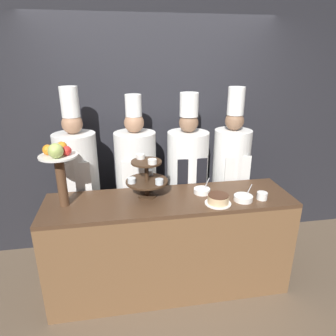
# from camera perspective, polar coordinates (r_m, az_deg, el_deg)

# --- Properties ---
(ground_plane) EXTENTS (14.00, 14.00, 0.00)m
(ground_plane) POSITION_cam_1_polar(r_m,az_deg,el_deg) (2.94, 1.41, -25.10)
(ground_plane) COLOR brown
(wall_back) EXTENTS (10.00, 0.06, 2.80)m
(wall_back) POSITION_cam_1_polar(r_m,az_deg,el_deg) (3.31, -2.35, 8.23)
(wall_back) COLOR #232328
(wall_back) RESTS_ON ground_plane
(buffet_counter) EXTENTS (2.17, 0.58, 0.94)m
(buffet_counter) POSITION_cam_1_polar(r_m,az_deg,el_deg) (2.86, 0.35, -14.34)
(buffet_counter) COLOR brown
(buffet_counter) RESTS_ON ground_plane
(tiered_stand) EXTENTS (0.37, 0.37, 0.37)m
(tiered_stand) POSITION_cam_1_polar(r_m,az_deg,el_deg) (2.59, -4.07, -1.56)
(tiered_stand) COLOR #3D2819
(tiered_stand) RESTS_ON buffet_counter
(fruit_pedestal) EXTENTS (0.30, 0.30, 0.56)m
(fruit_pedestal) POSITION_cam_1_polar(r_m,az_deg,el_deg) (2.51, -20.06, 0.96)
(fruit_pedestal) COLOR brown
(fruit_pedestal) RESTS_ON buffet_counter
(cake_round) EXTENTS (0.22, 0.22, 0.08)m
(cake_round) POSITION_cam_1_polar(r_m,az_deg,el_deg) (2.56, 9.53, -5.93)
(cake_round) COLOR white
(cake_round) RESTS_ON buffet_counter
(cup_white) EXTENTS (0.09, 0.09, 0.06)m
(cup_white) POSITION_cam_1_polar(r_m,az_deg,el_deg) (2.73, 17.48, -5.08)
(cup_white) COLOR white
(cup_white) RESTS_ON buffet_counter
(serving_bowl_near) EXTENTS (0.16, 0.16, 0.15)m
(serving_bowl_near) POSITION_cam_1_polar(r_m,az_deg,el_deg) (2.66, 14.14, -5.55)
(serving_bowl_near) COLOR white
(serving_bowl_near) RESTS_ON buffet_counter
(serving_bowl_far) EXTENTS (0.15, 0.15, 0.15)m
(serving_bowl_far) POSITION_cam_1_polar(r_m,az_deg,el_deg) (2.73, 6.49, -4.32)
(serving_bowl_far) COLOR white
(serving_bowl_far) RESTS_ON buffet_counter
(chef_left) EXTENTS (0.40, 0.40, 1.86)m
(chef_left) POSITION_cam_1_polar(r_m,az_deg,el_deg) (3.06, -16.72, -1.88)
(chef_left) COLOR #28282D
(chef_left) RESTS_ON ground_plane
(chef_center_left) EXTENTS (0.41, 0.41, 1.78)m
(chef_center_left) POSITION_cam_1_polar(r_m,az_deg,el_deg) (3.05, -6.07, -1.64)
(chef_center_left) COLOR #28282D
(chef_center_left) RESTS_ON ground_plane
(chef_center_right) EXTENTS (0.42, 0.42, 1.78)m
(chef_center_right) POSITION_cam_1_polar(r_m,az_deg,el_deg) (3.12, 3.72, -1.05)
(chef_center_right) COLOR #38332D
(chef_center_right) RESTS_ON ground_plane
(chef_right) EXTENTS (0.38, 0.38, 1.83)m
(chef_right) POSITION_cam_1_polar(r_m,az_deg,el_deg) (3.25, 11.86, -0.33)
(chef_right) COLOR #28282D
(chef_right) RESTS_ON ground_plane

